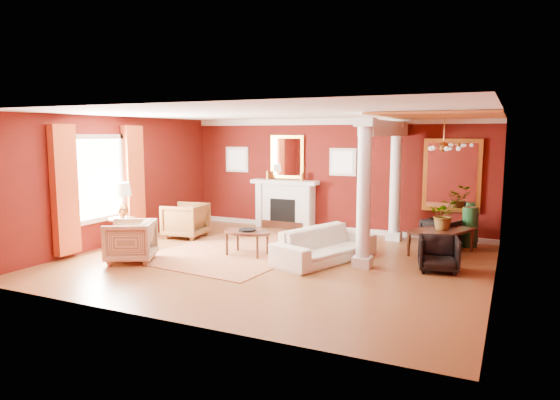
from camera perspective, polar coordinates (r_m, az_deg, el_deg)
The scene contains 27 objects.
ground at distance 9.98m, azimuth -0.59°, elevation -6.99°, with size 8.00×8.00×0.00m, color brown.
room_shell at distance 9.67m, azimuth -0.61°, elevation 4.66°, with size 8.04×7.04×2.92m.
fireplace at distance 13.34m, azimuth 0.57°, elevation -0.47°, with size 1.85×0.42×1.29m.
overmantel_mirror at distance 13.35m, azimuth 0.83°, elevation 4.95°, with size 0.95×0.07×1.15m.
flank_window_left at distance 14.08m, azimuth -4.93°, elevation 4.65°, with size 0.70×0.07×0.70m.
flank_window_right at distance 12.81m, azimuth 7.19°, elevation 4.33°, with size 0.70×0.07×0.70m.
left_window at distance 11.50m, azimuth -19.73°, elevation 1.71°, with size 0.21×2.55×2.60m.
column_front at distance 9.40m, azimuth 9.58°, elevation 0.86°, with size 0.36×0.36×2.80m.
column_back at distance 12.01m, azimuth 13.07°, elevation 2.20°, with size 0.36×0.36×2.80m.
header_beam at distance 10.89m, azimuth 12.02°, elevation 7.99°, with size 0.30×3.20×0.32m, color silver.
amber_ceiling at distance 10.54m, azimuth 18.03°, elevation 9.17°, with size 2.30×3.40×0.04m, color #D5843E.
dining_mirror at distance 12.26m, azimuth 19.03°, elevation 2.67°, with size 1.30×0.07×1.70m.
chandelier at distance 10.58m, azimuth 18.20°, elevation 5.78°, with size 0.60×0.62×0.75m.
crown_trim at distance 12.87m, azimuth 6.19°, elevation 8.91°, with size 8.00×0.08×0.16m, color silver.
base_trim at distance 13.09m, azimuth 6.02°, elevation -3.26°, with size 8.00×0.08×0.12m, color silver.
rug at distance 10.84m, azimuth -4.90°, elevation -5.79°, with size 2.86×3.82×0.02m, color maroon.
sofa at distance 9.90m, azimuth 5.16°, elevation -4.51°, with size 2.26×0.66×0.88m, color beige.
armchair_leopard at distance 12.35m, azimuth -10.77°, elevation -2.10°, with size 0.90×0.84×0.93m, color black.
armchair_stripe at distance 10.28m, azimuth -16.73°, elevation -4.30°, with size 0.88×0.82×0.90m, color tan.
coffee_table at distance 10.38m, azimuth -3.78°, elevation -3.78°, with size 1.02×1.02×0.52m.
coffee_book at distance 10.36m, azimuth -3.73°, elevation -2.97°, with size 0.15×0.02×0.20m, color #32190D.
side_table at distance 11.40m, azimuth -17.63°, elevation -0.51°, with size 0.58×0.58×1.46m.
dining_table at distance 10.97m, azimuth 18.08°, elevation -3.80°, with size 1.49×0.52×0.83m, color #32190D.
dining_chair_near at distance 9.63m, azimuth 17.67°, elevation -5.70°, with size 0.69×0.65×0.71m, color black.
dining_chair_far at distance 11.67m, azimuth 17.90°, elevation -3.47°, with size 0.68×0.64×0.70m, color black.
green_urn at distance 11.92m, azimuth 20.86°, elevation -3.34°, with size 0.38×0.38×0.91m.
potted_plant at distance 10.86m, azimuth 18.30°, elevation -0.37°, with size 0.58×0.64×0.50m, color #26591E.
Camera 1 is at (4.21, -8.70, 2.50)m, focal length 32.00 mm.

